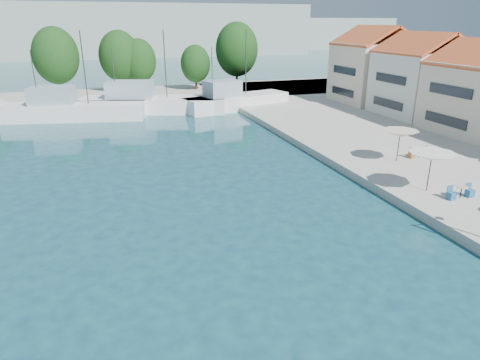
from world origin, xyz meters
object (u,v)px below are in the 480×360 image
object	(u,v)px
trawler_03	(149,103)
trawler_02	(72,110)
trawler_04	(234,101)
umbrella_white	(432,156)
umbrella_cream	(400,133)

from	to	relation	value
trawler_03	trawler_02	bearing A→B (deg)	-152.75
trawler_02	trawler_04	distance (m)	19.66
trawler_03	umbrella_white	xyz separation A→B (m)	(13.13, -34.07, 1.80)
trawler_02	trawler_03	size ratio (longest dim) A/B	0.87
trawler_03	trawler_04	xyz separation A→B (m)	(10.59, -1.82, 0.00)
umbrella_cream	trawler_03	bearing A→B (deg)	118.26
trawler_04	umbrella_white	bearing A→B (deg)	-100.31
umbrella_white	umbrella_cream	size ratio (longest dim) A/B	1.06
umbrella_white	umbrella_cream	distance (m)	6.10
trawler_02	umbrella_cream	distance (m)	36.16
trawler_03	umbrella_cream	world-z (taller)	trawler_03
umbrella_white	trawler_03	bearing A→B (deg)	111.07
trawler_04	umbrella_white	distance (m)	32.40
trawler_02	umbrella_cream	bearing A→B (deg)	-36.08
trawler_02	trawler_03	distance (m)	9.21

